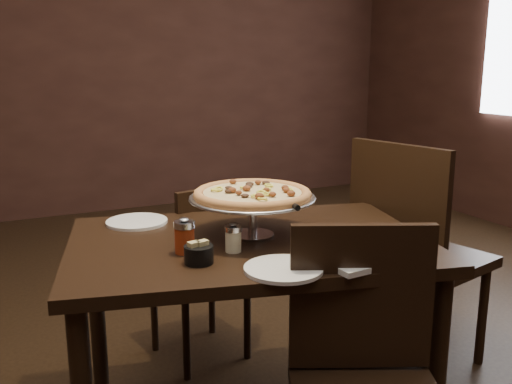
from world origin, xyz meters
name	(u,v)px	position (x,y,z in m)	size (l,w,h in m)	color
room	(275,30)	(0.06, 0.03, 1.40)	(6.04, 7.04, 2.84)	black
dining_table	(249,266)	(0.00, 0.07, 0.64)	(1.32, 1.03, 0.73)	black
pizza_stand	(252,195)	(0.02, 0.10, 0.88)	(0.43, 0.43, 0.18)	#ACADB3
parmesan_shaker	(233,238)	(-0.10, -0.02, 0.78)	(0.05, 0.05, 0.09)	beige
pepper_flake_shaker	(185,236)	(-0.24, 0.03, 0.79)	(0.06, 0.06, 0.11)	maroon
packet_caddy	(199,254)	(-0.23, -0.07, 0.76)	(0.09, 0.09, 0.07)	black
napkin_stack	(352,262)	(0.16, -0.28, 0.74)	(0.16, 0.16, 0.02)	white
plate_left	(137,222)	(-0.29, 0.42, 0.74)	(0.22, 0.22, 0.01)	white
plate_near	(283,269)	(-0.04, -0.24, 0.74)	(0.23, 0.23, 0.01)	white
serving_spatula	(292,205)	(0.08, -0.06, 0.87)	(0.13, 0.13, 0.02)	#ACADB3
chair_far	(206,266)	(0.05, 0.63, 0.44)	(0.44, 0.44, 0.81)	black
chair_near	(367,377)	(0.11, -0.45, 0.48)	(0.54, 0.54, 0.87)	black
chair_side	(414,248)	(0.82, 0.20, 0.54)	(0.56, 0.56, 1.00)	black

